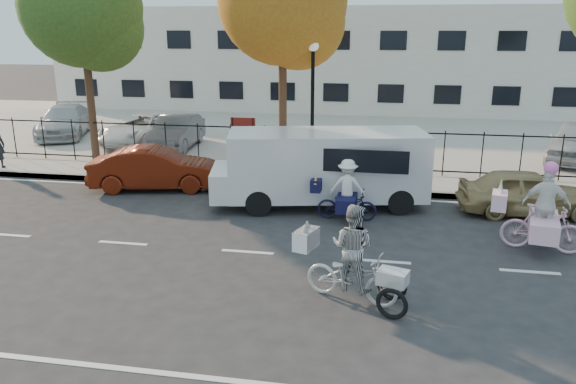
% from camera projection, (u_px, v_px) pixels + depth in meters
% --- Properties ---
extents(ground, '(120.00, 120.00, 0.00)m').
position_uv_depth(ground, '(248.00, 252.00, 12.60)').
color(ground, '#333334').
extents(road_markings, '(60.00, 9.52, 0.01)m').
position_uv_depth(road_markings, '(248.00, 252.00, 12.60)').
color(road_markings, silver).
rests_on(road_markings, ground).
extents(curb, '(60.00, 0.10, 0.15)m').
position_uv_depth(curb, '(288.00, 188.00, 17.35)').
color(curb, '#A8A399').
rests_on(curb, ground).
extents(sidewalk, '(60.00, 2.20, 0.15)m').
position_uv_depth(sidewalk, '(293.00, 180.00, 18.34)').
color(sidewalk, '#A8A399').
rests_on(sidewalk, ground).
extents(parking_lot, '(60.00, 15.60, 0.15)m').
position_uv_depth(parking_lot, '(325.00, 132.00, 26.74)').
color(parking_lot, '#A8A399').
rests_on(parking_lot, ground).
extents(iron_fence, '(58.00, 0.06, 1.50)m').
position_uv_depth(iron_fence, '(299.00, 148.00, 19.14)').
color(iron_fence, black).
rests_on(iron_fence, sidewalk).
extents(building, '(34.00, 10.00, 6.00)m').
position_uv_depth(building, '(344.00, 58.00, 35.36)').
color(building, silver).
rests_on(building, ground).
extents(lamppost, '(0.36, 0.36, 4.33)m').
position_uv_depth(lamppost, '(313.00, 84.00, 18.06)').
color(lamppost, black).
rests_on(lamppost, sidewalk).
extents(street_sign, '(0.85, 0.06, 1.80)m').
position_uv_depth(street_sign, '(243.00, 133.00, 18.94)').
color(street_sign, black).
rests_on(street_sign, sidewalk).
extents(zebra_trike, '(2.16, 1.33, 1.86)m').
position_uv_depth(zebra_trike, '(352.00, 264.00, 10.19)').
color(zebra_trike, silver).
rests_on(zebra_trike, ground).
extents(unicorn_bike, '(2.10, 1.50, 2.08)m').
position_uv_depth(unicorn_bike, '(543.00, 219.00, 12.46)').
color(unicorn_bike, '#E5AEC2').
rests_on(unicorn_bike, ground).
extents(bull_bike, '(1.73, 1.18, 1.62)m').
position_uv_depth(bull_bike, '(346.00, 196.00, 14.58)').
color(bull_bike, black).
rests_on(bull_bike, ground).
extents(white_van, '(6.24, 3.06, 2.10)m').
position_uv_depth(white_van, '(323.00, 165.00, 15.65)').
color(white_van, white).
rests_on(white_van, ground).
extents(red_sedan, '(4.19, 2.21, 1.31)m').
position_uv_depth(red_sedan, '(156.00, 169.00, 17.36)').
color(red_sedan, '#5B190A').
rests_on(red_sedan, ground).
extents(gold_sedan, '(3.71, 1.74, 1.23)m').
position_uv_depth(gold_sedan, '(528.00, 192.00, 15.00)').
color(gold_sedan, tan).
rests_on(gold_sedan, ground).
extents(lot_car_a, '(3.29, 5.01, 1.35)m').
position_uv_depth(lot_car_a, '(65.00, 121.00, 25.15)').
color(lot_car_a, '#B1B4B9').
rests_on(lot_car_a, parking_lot).
extents(lot_car_b, '(2.86, 4.81, 1.25)m').
position_uv_depth(lot_car_b, '(143.00, 129.00, 23.49)').
color(lot_car_b, white).
rests_on(lot_car_b, parking_lot).
extents(lot_car_c, '(1.68, 4.09, 1.32)m').
position_uv_depth(lot_car_c, '(176.00, 132.00, 22.54)').
color(lot_car_c, '#4C4D54').
rests_on(lot_car_c, parking_lot).
extents(lot_car_d, '(3.14, 4.54, 1.43)m').
position_uv_depth(lot_car_d, '(576.00, 142.00, 20.39)').
color(lot_car_d, '#B6BABF').
rests_on(lot_car_d, parking_lot).
extents(tree_west, '(4.16, 4.16, 7.63)m').
position_uv_depth(tree_west, '(87.00, 13.00, 19.32)').
color(tree_west, '#442D1D').
rests_on(tree_west, ground).
extents(tree_mid, '(4.30, 4.30, 7.88)m').
position_uv_depth(tree_mid, '(287.00, 6.00, 18.51)').
color(tree_mid, '#442D1D').
rests_on(tree_mid, ground).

